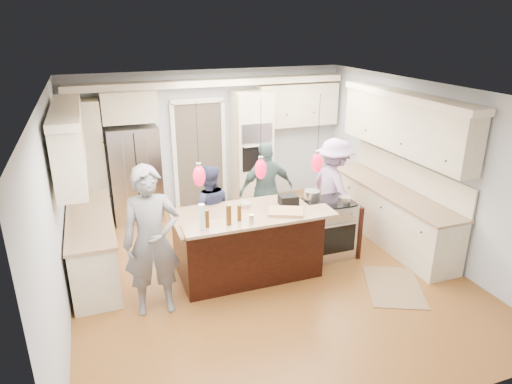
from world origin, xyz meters
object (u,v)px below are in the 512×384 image
(person_bar_end, at_px, (152,242))
(kitchen_island, at_px, (247,242))
(island_range, at_px, (328,228))
(person_far_left, at_px, (209,210))
(refrigerator, at_px, (136,174))

(person_bar_end, bearing_deg, kitchen_island, 24.60)
(island_range, relative_size, person_far_left, 0.62)
(person_far_left, bearing_deg, island_range, 170.21)
(refrigerator, xyz_separation_m, person_far_left, (0.94, -1.79, -0.16))
(kitchen_island, xyz_separation_m, island_range, (1.41, 0.08, -0.03))
(person_far_left, bearing_deg, refrigerator, -50.55)
(person_far_left, bearing_deg, kitchen_island, 126.98)
(refrigerator, xyz_separation_m, kitchen_island, (1.30, -2.57, -0.42))
(kitchen_island, bearing_deg, person_far_left, 115.17)
(refrigerator, bearing_deg, kitchen_island, -63.09)
(kitchen_island, distance_m, person_bar_end, 1.60)
(island_range, bearing_deg, kitchen_island, -176.89)
(person_bar_end, xyz_separation_m, person_far_left, (1.06, 1.30, -0.24))
(person_bar_end, bearing_deg, island_range, 16.43)
(kitchen_island, relative_size, person_far_left, 1.41)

